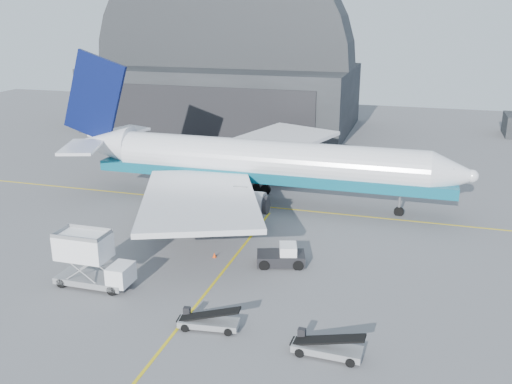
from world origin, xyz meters
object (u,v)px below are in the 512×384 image
(airliner, at_px, (253,162))
(belt_loader_b, at_px, (326,348))
(pushback_tug, at_px, (282,257))
(belt_loader_a, at_px, (208,321))
(catering_truck, at_px, (91,260))

(airliner, relative_size, belt_loader_b, 10.00)
(airliner, xyz_separation_m, pushback_tug, (7.86, -16.63, -4.30))
(airliner, height_order, belt_loader_b, airliner)
(belt_loader_a, xyz_separation_m, belt_loader_b, (9.08, -0.95, 0.04))
(airliner, xyz_separation_m, belt_loader_b, (14.33, -29.99, -4.47))
(catering_truck, xyz_separation_m, pushback_tug, (14.68, 8.76, -1.58))
(catering_truck, height_order, pushback_tug, catering_truck)
(pushback_tug, relative_size, belt_loader_a, 1.01)
(catering_truck, distance_m, belt_loader_a, 12.73)
(pushback_tug, distance_m, belt_loader_b, 14.84)
(catering_truck, xyz_separation_m, belt_loader_a, (12.07, -3.65, -1.79))
(catering_truck, distance_m, pushback_tug, 17.17)
(airliner, distance_m, belt_loader_a, 29.85)
(catering_truck, bearing_deg, airliner, 74.80)
(belt_loader_b, bearing_deg, belt_loader_a, 176.30)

